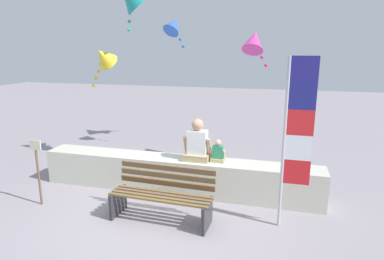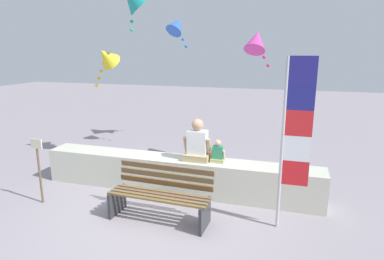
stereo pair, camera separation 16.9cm
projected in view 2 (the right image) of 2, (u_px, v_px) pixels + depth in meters
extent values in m
plane|color=gray|center=(154.00, 219.00, 5.65)|extent=(40.00, 40.00, 0.00)
cube|color=beige|center=(177.00, 175.00, 6.69)|extent=(5.66, 0.59, 0.70)
cube|color=brown|center=(154.00, 200.00, 5.34)|extent=(1.73, 0.14, 0.03)
cube|color=brown|center=(157.00, 197.00, 5.44)|extent=(1.73, 0.14, 0.03)
cube|color=brown|center=(160.00, 194.00, 5.55)|extent=(1.73, 0.14, 0.03)
cube|color=brown|center=(163.00, 192.00, 5.65)|extent=(1.73, 0.14, 0.03)
cube|color=brown|center=(165.00, 183.00, 5.72)|extent=(1.73, 0.12, 0.10)
cube|color=brown|center=(165.00, 175.00, 5.71)|extent=(1.73, 0.12, 0.10)
cube|color=brown|center=(166.00, 168.00, 5.70)|extent=(1.73, 0.12, 0.10)
cube|color=#2D2D33|center=(117.00, 201.00, 5.80)|extent=(0.07, 0.53, 0.45)
cube|color=#2D2D33|center=(205.00, 216.00, 5.29)|extent=(0.07, 0.53, 0.45)
cube|color=tan|center=(197.00, 157.00, 6.49)|extent=(0.48, 0.40, 0.13)
cube|color=white|center=(197.00, 142.00, 6.42)|extent=(0.37, 0.24, 0.46)
cylinder|color=tan|center=(186.00, 144.00, 6.47)|extent=(0.08, 0.19, 0.34)
cylinder|color=tan|center=(209.00, 146.00, 6.35)|extent=(0.08, 0.19, 0.34)
sphere|color=tan|center=(198.00, 125.00, 6.34)|extent=(0.23, 0.23, 0.23)
cube|color=tan|center=(218.00, 160.00, 6.38)|extent=(0.26, 0.21, 0.07)
cube|color=#2F895F|center=(218.00, 152.00, 6.34)|extent=(0.20, 0.13, 0.25)
cylinder|color=#DCA98E|center=(211.00, 153.00, 6.38)|extent=(0.04, 0.10, 0.18)
cylinder|color=#DCA98E|center=(224.00, 154.00, 6.31)|extent=(0.04, 0.10, 0.18)
sphere|color=#DCA98E|center=(218.00, 143.00, 6.30)|extent=(0.12, 0.12, 0.12)
cylinder|color=#B7B7BC|center=(282.00, 146.00, 5.08)|extent=(0.05, 0.05, 2.73)
cube|color=red|center=(295.00, 173.00, 5.12)|extent=(0.39, 0.02, 0.40)
cube|color=white|center=(297.00, 149.00, 5.02)|extent=(0.39, 0.02, 0.40)
cube|color=red|center=(299.00, 123.00, 4.93)|extent=(0.39, 0.02, 0.40)
cube|color=navy|center=(301.00, 97.00, 4.84)|extent=(0.39, 0.02, 0.40)
cube|color=navy|center=(303.00, 70.00, 4.74)|extent=(0.39, 0.02, 0.40)
cone|color=#DB3D9E|center=(256.00, 41.00, 7.42)|extent=(0.58, 0.74, 0.67)
sphere|color=#E22986|center=(260.00, 49.00, 7.42)|extent=(0.08, 0.08, 0.08)
sphere|color=#E22986|center=(264.00, 57.00, 7.42)|extent=(0.08, 0.08, 0.08)
sphere|color=#E22986|center=(268.00, 65.00, 7.42)|extent=(0.08, 0.08, 0.08)
cone|color=blue|center=(177.00, 25.00, 8.62)|extent=(0.63, 0.73, 0.61)
sphere|color=blue|center=(180.00, 32.00, 8.60)|extent=(0.08, 0.08, 0.08)
sphere|color=blue|center=(183.00, 39.00, 8.59)|extent=(0.08, 0.08, 0.08)
sphere|color=blue|center=(186.00, 46.00, 8.57)|extent=(0.08, 0.08, 0.08)
sphere|color=teal|center=(132.00, 4.00, 7.44)|extent=(0.08, 0.08, 0.08)
sphere|color=teal|center=(132.00, 13.00, 7.57)|extent=(0.08, 0.08, 0.08)
sphere|color=teal|center=(132.00, 22.00, 7.71)|extent=(0.08, 0.08, 0.08)
sphere|color=teal|center=(132.00, 30.00, 7.84)|extent=(0.08, 0.08, 0.08)
cone|color=yellow|center=(106.00, 56.00, 7.91)|extent=(0.62, 0.73, 0.64)
sphere|color=yellow|center=(104.00, 64.00, 8.00)|extent=(0.08, 0.08, 0.08)
sphere|color=yellow|center=(101.00, 71.00, 8.09)|extent=(0.08, 0.08, 0.08)
sphere|color=yellow|center=(99.00, 78.00, 8.18)|extent=(0.08, 0.08, 0.08)
sphere|color=yellow|center=(96.00, 86.00, 8.27)|extent=(0.08, 0.08, 0.08)
cylinder|color=brown|center=(40.00, 176.00, 6.14)|extent=(0.04, 0.04, 1.05)
cube|color=beige|center=(36.00, 144.00, 5.99)|extent=(0.24, 0.03, 0.18)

